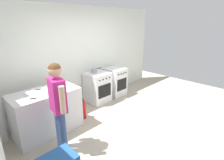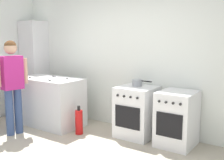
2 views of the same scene
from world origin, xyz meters
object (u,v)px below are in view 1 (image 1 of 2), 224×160
(person, at_px, (58,102))
(pot, at_px, (94,71))
(oven_right, at_px, (115,81))
(knife_utility, at_px, (58,91))
(knife_carving, at_px, (39,98))
(knife_paring, at_px, (61,85))
(oven_left, at_px, (98,87))
(knife_bread, at_px, (44,89))
(fire_extinguisher, at_px, (83,110))

(person, bearing_deg, pot, 33.98)
(oven_right, distance_m, knife_utility, 2.33)
(pot, distance_m, knife_carving, 1.99)
(knife_paring, bearing_deg, knife_carving, -152.53)
(oven_left, bearing_deg, knife_bread, -171.91)
(oven_left, relative_size, fire_extinguisher, 1.70)
(knife_paring, xyz_separation_m, person, (-0.51, -0.82, 0.05))
(oven_right, relative_size, person, 0.53)
(fire_extinguisher, bearing_deg, knife_paring, 155.58)
(oven_right, bearing_deg, person, -156.17)
(knife_carving, relative_size, fire_extinguisher, 0.63)
(fire_extinguisher, bearing_deg, knife_carving, -172.76)
(pot, distance_m, knife_utility, 1.60)
(knife_utility, height_order, fire_extinguisher, knife_utility)
(knife_bread, height_order, knife_utility, same)
(pot, height_order, fire_extinguisher, pot)
(person, bearing_deg, oven_right, 23.83)
(pot, relative_size, knife_carving, 1.12)
(oven_left, height_order, knife_carving, knife_carving)
(oven_right, height_order, knife_carving, knife_carving)
(pot, bearing_deg, fire_extinguisher, -146.27)
(knife_utility, xyz_separation_m, person, (-0.29, -0.55, 0.06))
(pot, distance_m, fire_extinguisher, 1.22)
(knife_bread, relative_size, fire_extinguisher, 0.69)
(knife_carving, bearing_deg, oven_left, 17.75)
(knife_utility, bearing_deg, knife_carving, -172.59)
(knife_paring, relative_size, knife_bread, 0.56)
(oven_left, xyz_separation_m, knife_carving, (-1.90, -0.61, 0.48))
(oven_right, bearing_deg, knife_paring, -171.77)
(oven_left, height_order, person, person)
(knife_paring, xyz_separation_m, knife_carving, (-0.62, -0.32, -0.00))
(knife_carving, bearing_deg, oven_right, 13.12)
(oven_right, xyz_separation_m, knife_carving, (-2.61, -0.61, 0.48))
(knife_carving, xyz_separation_m, knife_bread, (0.26, 0.38, -0.00))
(person, bearing_deg, oven_left, 31.65)
(knife_bread, height_order, person, person)
(knife_bread, xyz_separation_m, knife_utility, (0.14, -0.32, 0.00))
(knife_bread, distance_m, fire_extinguisher, 1.06)
(knife_bread, xyz_separation_m, person, (-0.15, -0.87, 0.06))
(pot, relative_size, knife_paring, 1.83)
(knife_utility, bearing_deg, person, -117.93)
(knife_carving, height_order, person, person)
(oven_left, distance_m, knife_paring, 1.40)
(knife_utility, distance_m, fire_extinguisher, 0.94)
(oven_right, height_order, fire_extinguisher, oven_right)
(knife_utility, bearing_deg, knife_paring, 51.15)
(oven_right, distance_m, knife_paring, 2.07)
(knife_utility, height_order, person, person)
(oven_left, bearing_deg, knife_paring, -167.35)
(person, bearing_deg, knife_carving, 102.40)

